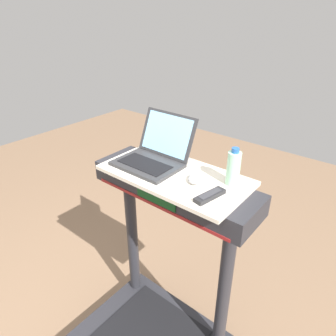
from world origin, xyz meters
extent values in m
cylinder|color=#28282D|center=(-0.34, 0.70, 0.60)|extent=(0.07, 0.07, 0.90)
cylinder|color=#28282D|center=(0.34, 0.70, 0.60)|extent=(0.07, 0.07, 0.90)
cube|color=#28282D|center=(0.00, 0.70, 1.11)|extent=(0.90, 0.28, 0.11)
cube|color=#0C3F19|center=(0.00, 0.56, 1.11)|extent=(0.24, 0.01, 0.06)
cube|color=maroon|center=(0.00, 0.56, 1.06)|extent=(0.81, 0.00, 0.02)
cube|color=beige|center=(0.00, 0.70, 1.17)|extent=(0.74, 0.39, 0.02)
cube|color=#2D2D30|center=(-0.16, 0.67, 1.19)|extent=(0.34, 0.24, 0.02)
cube|color=black|center=(-0.16, 0.65, 1.20)|extent=(0.28, 0.13, 0.00)
cube|color=#2D2D30|center=(-0.16, 0.84, 1.31)|extent=(0.34, 0.10, 0.22)
cube|color=#8CCCF2|center=(-0.16, 0.83, 1.31)|extent=(0.30, 0.08, 0.19)
ellipsoid|color=#B2B2B7|center=(0.12, 0.70, 1.20)|extent=(0.10, 0.12, 0.03)
cylinder|color=#9EDBB2|center=(0.27, 0.79, 1.26)|extent=(0.06, 0.06, 0.16)
cylinder|color=#2659A5|center=(0.27, 0.79, 1.35)|extent=(0.03, 0.03, 0.02)
cube|color=#232326|center=(0.26, 0.62, 1.19)|extent=(0.08, 0.17, 0.02)
cube|color=#333338|center=(0.26, 0.62, 1.20)|extent=(0.05, 0.12, 0.00)
camera|label=1|loc=(0.82, -0.36, 1.91)|focal=32.62mm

